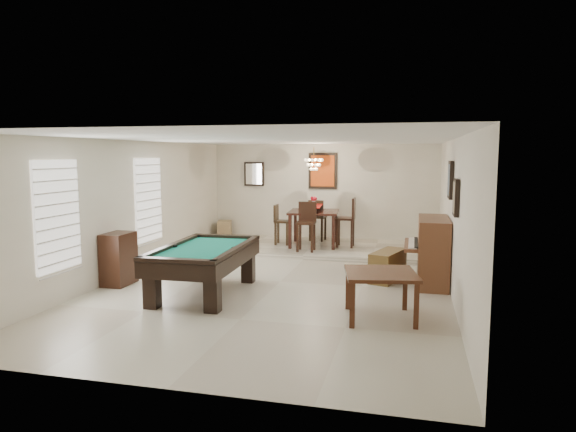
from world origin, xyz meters
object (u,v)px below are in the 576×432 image
at_px(dining_chair_south, 306,227).
at_px(chandelier, 314,160).
at_px(dining_chair_east, 345,222).
at_px(piano_bench, 388,266).
at_px(apothecary_chest, 119,259).
at_px(corner_bench, 225,228).
at_px(square_table, 380,295).
at_px(flower_vase, 314,201).
at_px(dining_table, 314,226).
at_px(dining_chair_west, 283,225).
at_px(upright_piano, 425,251).
at_px(pool_table, 205,271).
at_px(dining_chair_north, 318,220).

relative_size(dining_chair_south, chandelier, 1.88).
relative_size(dining_chair_east, chandelier, 1.97).
bearing_deg(piano_bench, chandelier, 126.22).
bearing_deg(dining_chair_east, chandelier, -90.16).
relative_size(apothecary_chest, corner_bench, 2.07).
distance_m(square_table, flower_vase, 5.36).
xyz_separation_m(dining_chair_south, dining_chair_east, (0.80, 0.77, 0.03)).
bearing_deg(dining_chair_east, dining_chair_south, -47.04).
xyz_separation_m(square_table, dining_chair_south, (-1.95, 4.17, 0.34)).
bearing_deg(dining_table, corner_bench, 160.74).
bearing_deg(dining_table, dining_chair_west, -177.54).
xyz_separation_m(flower_vase, dining_chair_south, (-0.03, -0.76, -0.53)).
bearing_deg(flower_vase, apothecary_chest, -124.13).
bearing_deg(flower_vase, upright_piano, -46.39).
bearing_deg(square_table, flower_vase, 111.29).
distance_m(apothecary_chest, dining_chair_east, 5.42).
bearing_deg(dining_chair_east, piano_bench, 22.82).
xyz_separation_m(square_table, corner_bench, (-4.59, 5.86, -0.01)).
distance_m(pool_table, dining_chair_west, 4.29).
height_order(piano_bench, apothecary_chest, apothecary_chest).
xyz_separation_m(dining_table, flower_vase, (0.00, 0.00, 0.61)).
distance_m(apothecary_chest, dining_table, 4.95).
relative_size(dining_chair_south, corner_bench, 2.48).
xyz_separation_m(piano_bench, dining_chair_south, (-1.94, 1.86, 0.41)).
relative_size(pool_table, apothecary_chest, 2.49).
height_order(dining_chair_south, corner_bench, dining_chair_south).
distance_m(upright_piano, dining_chair_east, 3.25).
bearing_deg(flower_vase, dining_chair_south, -92.20).
relative_size(corner_bench, chandelier, 0.76).
distance_m(pool_table, dining_chair_east, 4.69).
bearing_deg(dining_chair_south, dining_table, 86.09).
bearing_deg(flower_vase, dining_chair_north, 92.44).
distance_m(upright_piano, flower_vase, 3.78).
distance_m(upright_piano, dining_table, 3.73).
xyz_separation_m(apothecary_chest, corner_bench, (0.11, 5.02, -0.15)).
height_order(square_table, dining_table, dining_table).
height_order(dining_table, dining_chair_south, dining_chair_south).
bearing_deg(flower_vase, corner_bench, 160.74).
bearing_deg(apothecary_chest, dining_chair_west, 63.73).
bearing_deg(piano_bench, dining_chair_east, 113.47).
height_order(upright_piano, dining_chair_south, dining_chair_south).
height_order(upright_piano, dining_chair_north, upright_piano).
height_order(square_table, dining_chair_east, dining_chair_east).
relative_size(pool_table, upright_piano, 1.62).
relative_size(pool_table, square_table, 2.38).
relative_size(upright_piano, dining_chair_west, 1.46).
bearing_deg(upright_piano, dining_chair_south, 143.34).
distance_m(upright_piano, piano_bench, 0.74).
bearing_deg(square_table, piano_bench, 90.18).
xyz_separation_m(dining_chair_north, chandelier, (0.03, -0.75, 1.55)).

